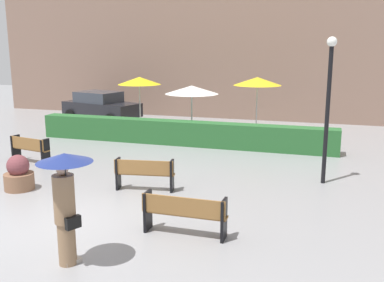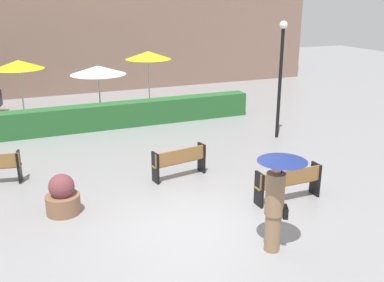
# 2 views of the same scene
# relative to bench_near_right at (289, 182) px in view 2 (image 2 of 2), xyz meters

# --- Properties ---
(ground_plane) EXTENTS (60.00, 60.00, 0.00)m
(ground_plane) POSITION_rel_bench_near_right_xyz_m (-2.75, -0.11, -0.52)
(ground_plane) COLOR gray
(bench_near_right) EXTENTS (1.80, 0.38, 0.87)m
(bench_near_right) POSITION_rel_bench_near_right_xyz_m (0.00, 0.00, 0.00)
(bench_near_right) COLOR olive
(bench_near_right) RESTS_ON ground
(bench_mid_center) EXTENTS (1.67, 0.60, 0.88)m
(bench_mid_center) POSITION_rel_bench_near_right_xyz_m (-1.98, 2.48, 0.00)
(bench_mid_center) COLOR olive
(bench_mid_center) RESTS_ON ground
(pedestrian_with_umbrella) EXTENTS (0.97, 0.97, 2.10)m
(pedestrian_with_umbrella) POSITION_rel_bench_near_right_xyz_m (-1.60, -1.82, 0.84)
(pedestrian_with_umbrella) COLOR #8C6B4C
(pedestrian_with_umbrella) RESTS_ON ground
(planter_pot) EXTENTS (0.81, 0.81, 0.99)m
(planter_pot) POSITION_rel_bench_near_right_xyz_m (-5.34, 1.52, -0.10)
(planter_pot) COLOR brown
(planter_pot) RESTS_ON ground
(lamp_post) EXTENTS (0.28, 0.28, 4.17)m
(lamp_post) POSITION_rel_bench_near_right_xyz_m (2.71, 4.67, 2.02)
(lamp_post) COLOR black
(lamp_post) RESTS_ON ground
(patio_umbrella_yellow) EXTENTS (2.00, 2.00, 2.53)m
(patio_umbrella_yellow) POSITION_rel_bench_near_right_xyz_m (-5.74, 10.64, 1.82)
(patio_umbrella_yellow) COLOR silver
(patio_umbrella_yellow) RESTS_ON ground
(patio_umbrella_white) EXTENTS (2.25, 2.25, 2.30)m
(patio_umbrella_white) POSITION_rel_bench_near_right_xyz_m (-2.80, 9.43, 1.60)
(patio_umbrella_white) COLOR silver
(patio_umbrella_white) RESTS_ON ground
(patio_umbrella_yellow_far) EXTENTS (2.07, 2.07, 2.62)m
(patio_umbrella_yellow_far) POSITION_rel_bench_near_right_xyz_m (-0.26, 10.77, 1.92)
(patio_umbrella_yellow_far) COLOR silver
(patio_umbrella_yellow_far) RESTS_ON ground
(hedge_strip) EXTENTS (12.31, 0.70, 0.97)m
(hedge_strip) POSITION_rel_bench_near_right_xyz_m (-2.91, 8.29, -0.04)
(hedge_strip) COLOR #28602D
(hedge_strip) RESTS_ON ground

